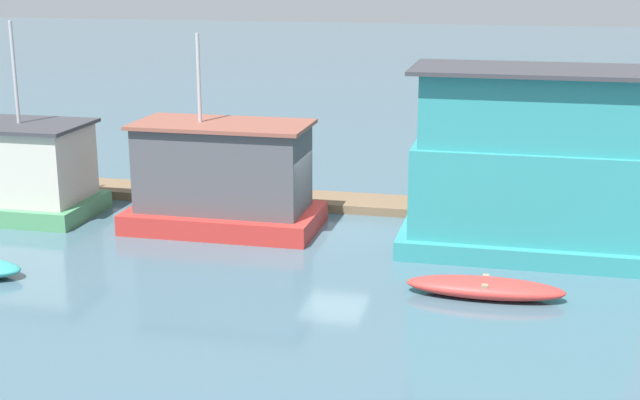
{
  "coord_description": "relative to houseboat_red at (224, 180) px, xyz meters",
  "views": [
    {
      "loc": [
        5.88,
        -26.63,
        8.46
      ],
      "look_at": [
        0.0,
        -1.0,
        1.4
      ],
      "focal_mm": 50.0,
      "sensor_mm": 36.0,
      "label": 1
    }
  ],
  "objects": [
    {
      "name": "ground_plane",
      "position": [
        3.43,
        0.04,
        -1.62
      ],
      "size": [
        200.0,
        200.0,
        0.0
      ],
      "primitive_type": "plane",
      "color": "#426070"
    },
    {
      "name": "dock_walkway",
      "position": [
        3.43,
        3.41,
        -1.47
      ],
      "size": [
        42.4,
        1.91,
        0.3
      ],
      "primitive_type": "cube",
      "color": "brown",
      "rests_on": "ground_plane"
    },
    {
      "name": "houseboat_red",
      "position": [
        0.0,
        0.0,
        0.0
      ],
      "size": [
        6.18,
        3.36,
        6.3
      ],
      "color": "red",
      "rests_on": "ground_plane"
    },
    {
      "name": "houseboat_teal",
      "position": [
        9.56,
        -0.16,
        0.94
      ],
      "size": [
        7.35,
        3.94,
        5.5
      ],
      "color": "teal",
      "rests_on": "ground_plane"
    },
    {
      "name": "dinghy_red",
      "position": [
        8.63,
        -4.44,
        -1.36
      ],
      "size": [
        4.1,
        1.16,
        0.52
      ],
      "color": "red",
      "rests_on": "ground_plane"
    }
  ]
}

